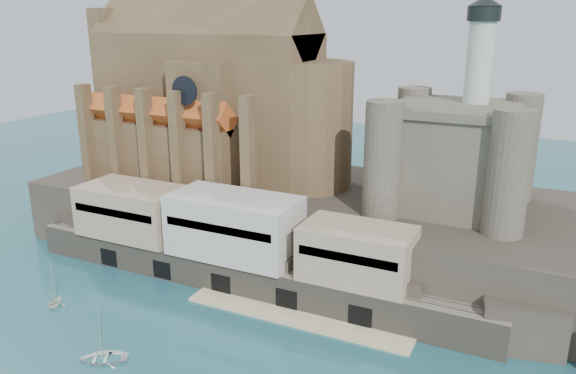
# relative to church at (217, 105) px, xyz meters

# --- Properties ---
(promontory) EXTENTS (100.00, 36.00, 10.00)m
(promontory) POSITION_rel_church_xyz_m (23.94, -2.48, -17.20)
(promontory) COLOR #2A251F
(promontory) RESTS_ON ground
(quay) EXTENTS (70.00, 12.00, 13.05)m
(quay) POSITION_rel_church_xyz_m (13.94, -18.78, -16.06)
(quay) COLOR #6B6455
(quay) RESTS_ON ground
(church) EXTENTS (47.00, 25.93, 30.51)m
(church) POSITION_rel_church_xyz_m (0.00, 0.00, 0.00)
(church) COLOR #4E3B24
(church) RESTS_ON promontory
(castle_keep) EXTENTS (21.20, 21.20, 29.30)m
(castle_keep) POSITION_rel_church_xyz_m (40.21, -0.78, -3.81)
(castle_keep) COLOR #4C483B
(castle_keep) RESTS_ON promontory
(boat_4) EXTENTS (3.21, 2.63, 3.22)m
(boat_4) POSITION_rel_church_xyz_m (-3.95, -34.55, -22.13)
(boat_4) COLOR white
(boat_4) RESTS_ON ground
(boat_6) EXTENTS (2.86, 3.91, 5.40)m
(boat_6) POSITION_rel_church_xyz_m (10.50, -41.15, -22.13)
(boat_6) COLOR white
(boat_6) RESTS_ON ground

